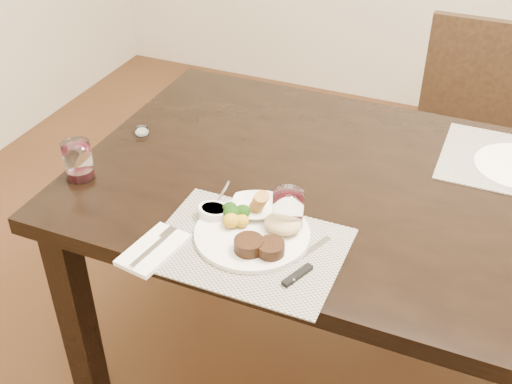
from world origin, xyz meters
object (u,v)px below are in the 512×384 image
at_px(steak_knife, 301,269).
at_px(cracker_bowl, 256,208).
at_px(chair_far, 467,125).
at_px(dinner_plate, 257,232).
at_px(wine_glass_near, 288,213).

xyz_separation_m(steak_knife, cracker_bowl, (-0.18, 0.16, 0.01)).
bearing_deg(chair_far, dinner_plate, -106.65).
height_order(dinner_plate, cracker_bowl, cracker_bowl).
distance_m(dinner_plate, cracker_bowl, 0.10).
bearing_deg(steak_knife, chair_far, 102.21).
xyz_separation_m(dinner_plate, steak_knife, (0.14, -0.07, -0.01)).
relative_size(chair_far, wine_glass_near, 8.40).
xyz_separation_m(steak_knife, wine_glass_near, (-0.08, 0.14, 0.04)).
distance_m(dinner_plate, steak_knife, 0.16).
relative_size(steak_knife, cracker_bowl, 1.27).
height_order(dinner_plate, wine_glass_near, wine_glass_near).
xyz_separation_m(chair_far, dinner_plate, (-0.38, -1.26, 0.27)).
xyz_separation_m(chair_far, wine_glass_near, (-0.32, -1.19, 0.30)).
bearing_deg(wine_glass_near, chair_far, 74.97).
height_order(chair_far, cracker_bowl, chair_far).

